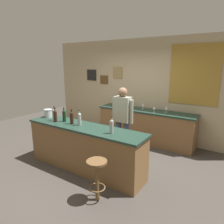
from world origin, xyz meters
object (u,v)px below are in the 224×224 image
(wine_bottle_b, at_px, (55,115))
(wine_bottle_c, at_px, (64,115))
(bartender, at_px, (122,118))
(wine_bottle_d, at_px, (72,117))
(ice_bucket, at_px, (48,113))
(wine_glass_a, at_px, (120,103))
(wine_glass_b, at_px, (143,105))
(wine_glass_d, at_px, (167,108))
(wine_bottle_e, at_px, (79,119))
(wine_bottle_a, at_px, (54,114))
(wine_bottle_f, at_px, (112,126))
(bar_stool, at_px, (97,174))
(wine_glass_c, at_px, (154,108))

(wine_bottle_b, distance_m, wine_bottle_c, 0.19)
(bartender, height_order, wine_bottle_d, bartender)
(wine_bottle_c, distance_m, ice_bucket, 0.57)
(wine_bottle_b, xyz_separation_m, wine_glass_a, (0.32, 2.12, -0.05))
(wine_glass_b, bearing_deg, wine_glass_d, -2.47)
(wine_bottle_e, bearing_deg, wine_bottle_a, -177.65)
(wine_bottle_b, bearing_deg, wine_glass_a, 81.40)
(bartender, relative_size, wine_bottle_a, 5.29)
(wine_bottle_b, height_order, wine_bottle_e, same)
(wine_bottle_f, xyz_separation_m, wine_glass_a, (-1.08, 2.08, -0.05))
(bar_stool, distance_m, wine_glass_b, 2.90)
(wine_bottle_a, bearing_deg, bartender, 37.45)
(wine_bottle_b, distance_m, wine_bottle_e, 0.60)
(bar_stool, xyz_separation_m, wine_bottle_a, (-1.63, 0.63, 0.60))
(bar_stool, height_order, wine_bottle_e, wine_bottle_e)
(wine_bottle_d, relative_size, wine_glass_b, 1.97)
(ice_bucket, height_order, wine_glass_c, ice_bucket)
(wine_bottle_a, bearing_deg, wine_glass_d, 50.58)
(bar_stool, relative_size, wine_bottle_e, 2.22)
(bar_stool, height_order, wine_bottle_b, wine_bottle_b)
(bartender, height_order, wine_bottle_b, bartender)
(wine_glass_a, bearing_deg, wine_bottle_c, -95.09)
(wine_bottle_c, relative_size, wine_bottle_e, 1.00)
(wine_glass_a, relative_size, wine_glass_b, 1.00)
(wine_bottle_d, xyz_separation_m, wine_bottle_e, (0.19, 0.02, 0.00))
(bar_stool, height_order, wine_glass_d, wine_glass_d)
(wine_bottle_e, xyz_separation_m, wine_bottle_f, (0.80, -0.06, 0.00))
(bartender, xyz_separation_m, wine_glass_d, (0.58, 1.24, 0.07))
(wine_glass_b, bearing_deg, wine_glass_c, -26.01)
(bartender, bearing_deg, wine_bottle_e, -118.76)
(wine_bottle_b, relative_size, wine_bottle_c, 1.00)
(bar_stool, height_order, wine_bottle_c, wine_bottle_c)
(wine_bottle_b, height_order, wine_glass_c, wine_bottle_b)
(bartender, relative_size, ice_bucket, 8.61)
(wine_bottle_f, bearing_deg, wine_bottle_b, -178.40)
(bartender, relative_size, wine_glass_a, 10.45)
(bartender, xyz_separation_m, wine_bottle_a, (-1.18, -0.90, 0.12))
(bar_stool, height_order, wine_glass_b, wine_glass_b)
(wine_bottle_d, height_order, wine_glass_c, wine_bottle_d)
(wine_bottle_a, relative_size, wine_bottle_c, 1.00)
(wine_bottle_a, relative_size, wine_glass_b, 1.97)
(ice_bucket, bearing_deg, wine_glass_a, 69.07)
(wine_glass_a, height_order, wine_glass_d, same)
(wine_bottle_c, height_order, wine_glass_a, wine_bottle_c)
(wine_bottle_c, relative_size, ice_bucket, 1.63)
(bar_stool, bearing_deg, wine_bottle_b, 159.83)
(bar_stool, distance_m, wine_bottle_b, 1.73)
(wine_bottle_a, relative_size, wine_bottle_f, 1.00)
(wine_bottle_d, xyz_separation_m, wine_glass_b, (0.58, 2.16, -0.05))
(bartender, height_order, wine_glass_a, bartender)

